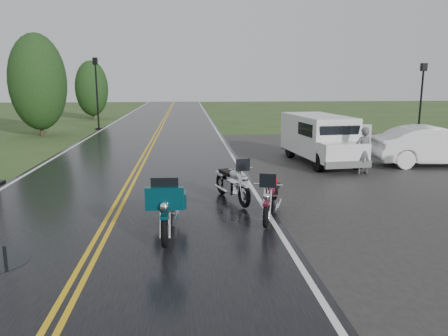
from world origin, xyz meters
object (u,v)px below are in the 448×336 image
at_px(motorcycle_teal, 165,217).
at_px(lamp_post_far_right, 421,104).
at_px(motorcycle_silver, 244,186).
at_px(van_white, 319,146).
at_px(sedan_white, 435,147).
at_px(person_at_van, 363,151).
at_px(motorcycle_red, 267,205).
at_px(lamp_post_far_left, 97,94).

distance_m(motorcycle_teal, lamp_post_far_right, 18.68).
bearing_deg(motorcycle_silver, van_white, 36.06).
distance_m(motorcycle_teal, motorcycle_silver, 3.20).
relative_size(motorcycle_silver, sedan_white, 0.45).
relative_size(motorcycle_silver, person_at_van, 1.27).
bearing_deg(person_at_van, motorcycle_silver, 25.86).
height_order(van_white, person_at_van, van_white).
bearing_deg(motorcycle_teal, sedan_white, 39.41).
bearing_deg(motorcycle_red, lamp_post_far_right, 69.05).
bearing_deg(lamp_post_far_left, sedan_white, -42.72).
xyz_separation_m(motorcycle_red, person_at_van, (4.43, 5.51, 0.23)).
xyz_separation_m(motorcycle_silver, sedan_white, (8.07, 5.13, 0.14)).
relative_size(person_at_van, sedan_white, 0.36).
bearing_deg(motorcycle_silver, sedan_white, 15.13).
distance_m(motorcycle_silver, lamp_post_far_right, 15.52).
bearing_deg(motorcycle_silver, lamp_post_far_left, 93.50).
height_order(van_white, lamp_post_far_right, lamp_post_far_right).
xyz_separation_m(sedan_white, lamp_post_far_right, (2.62, 6.03, 1.33)).
bearing_deg(van_white, sedan_white, 1.86).
bearing_deg(van_white, motorcycle_silver, -133.04).
relative_size(motorcycle_teal, motorcycle_silver, 1.11).
relative_size(motorcycle_teal, person_at_van, 1.41).
relative_size(motorcycle_teal, lamp_post_far_left, 0.49).
height_order(motorcycle_red, van_white, van_white).
relative_size(motorcycle_red, sedan_white, 0.43).
distance_m(motorcycle_red, lamp_post_far_left, 22.39).
bearing_deg(person_at_van, motorcycle_teal, 30.71).
bearing_deg(motorcycle_red, person_at_van, 69.44).
height_order(motorcycle_red, person_at_van, person_at_van).
xyz_separation_m(motorcycle_teal, person_at_van, (6.60, 6.49, 0.14)).
relative_size(motorcycle_red, lamp_post_far_right, 0.48).
xyz_separation_m(motorcycle_red, lamp_post_far_left, (-7.63, 20.97, 1.80)).
xyz_separation_m(motorcycle_silver, person_at_van, (4.71, 3.90, 0.21)).
distance_m(motorcycle_red, motorcycle_teal, 2.38).
xyz_separation_m(person_at_van, sedan_white, (3.36, 1.22, -0.06)).
bearing_deg(person_at_van, van_white, -34.33).
bearing_deg(lamp_post_far_right, lamp_post_far_left, 155.53).
bearing_deg(sedan_white, person_at_van, 114.52).
distance_m(motorcycle_silver, lamp_post_far_left, 20.79).
height_order(sedan_white, lamp_post_far_left, lamp_post_far_left).
relative_size(person_at_van, lamp_post_far_right, 0.40).
distance_m(van_white, sedan_white, 4.83).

